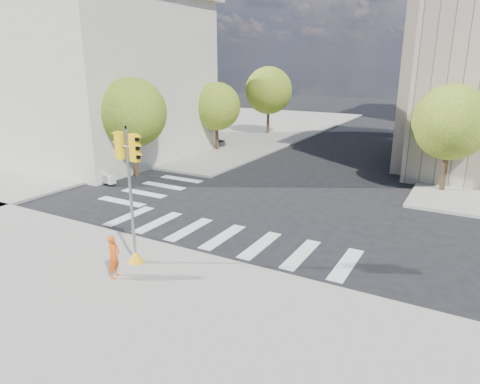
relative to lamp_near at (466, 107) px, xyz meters
The scene contains 15 objects.
ground 16.76m from the lamp_near, 119.74° to the right, with size 160.00×160.00×0.00m, color black.
sidewalk_near 26.63m from the lamp_near, 107.74° to the right, with size 30.00×14.00×0.15m, color gray.
sidewalk_far_left 30.79m from the lamp_near, 156.80° to the left, with size 28.00×40.00×0.15m, color gray.
classical_building 28.70m from the lamp_near, 167.91° to the right, with size 19.00×15.00×12.70m.
tree_lw_near 21.03m from the lamp_near, 151.61° to the right, with size 4.40×4.40×6.41m.
tree_lw_mid 18.52m from the lamp_near, behind, with size 4.00×4.00×5.77m.
tree_lw_far 21.03m from the lamp_near, 151.61° to the left, with size 4.80×4.80×6.95m.
tree_re_near 4.07m from the lamp_near, 97.13° to the right, with size 4.20×4.20×6.16m.
tree_re_mid 8.02m from the lamp_near, 93.58° to the left, with size 4.60×4.60×6.66m.
tree_re_far 20.02m from the lamp_near, 91.43° to the left, with size 4.00×4.00×5.88m.
lamp_near is the anchor object (origin of this frame).
lamp_far 14.00m from the lamp_near, 90.00° to the left, with size 0.35×0.18×8.11m.
traffic_signal 22.18m from the lamp_near, 115.45° to the right, with size 1.08×0.56×5.05m.
photographer 23.38m from the lamp_near, 113.75° to the right, with size 0.56×0.37×1.54m, color #E55815.
planter_wall 24.54m from the lamp_near, 150.29° to the right, with size 6.00×0.40×0.50m, color beige.
Camera 1 is at (8.94, -16.59, 7.21)m, focal length 32.00 mm.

